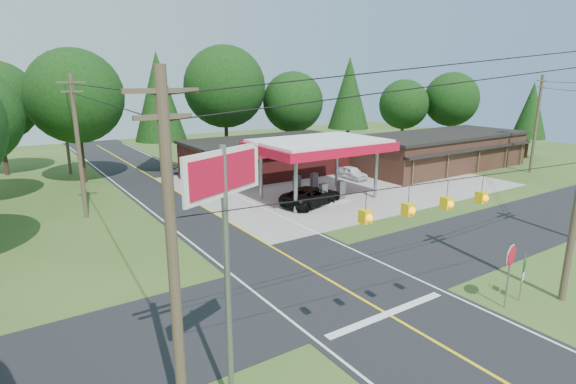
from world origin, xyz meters
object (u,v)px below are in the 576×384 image
gas_canopy (319,147)px  octagonal_stop_sign (511,260)px  sedan_car (352,173)px  big_stop_sign (225,217)px  suv_car (311,196)px

gas_canopy → octagonal_stop_sign: bearing=-102.9°
octagonal_stop_sign → sedan_car: bearing=63.4°
gas_canopy → sedan_car: size_ratio=2.92×
gas_canopy → big_stop_sign: bearing=-133.3°
suv_car → sedan_car: 10.40m
suv_car → big_stop_sign: big_stop_sign is taller
gas_canopy → sedan_car: (7.18, 4.00, -3.65)m
suv_car → sedan_car: size_ratio=1.48×
sedan_car → octagonal_stop_sign: size_ratio=1.24×
suv_car → octagonal_stop_sign: octagonal_stop_sign is taller
big_stop_sign → sedan_car: bearing=42.3°
gas_canopy → sedan_car: bearing=29.1°
suv_car → octagonal_stop_sign: size_ratio=1.84×
suv_car → gas_canopy: bearing=-64.7°
octagonal_stop_sign → big_stop_sign: bearing=175.5°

